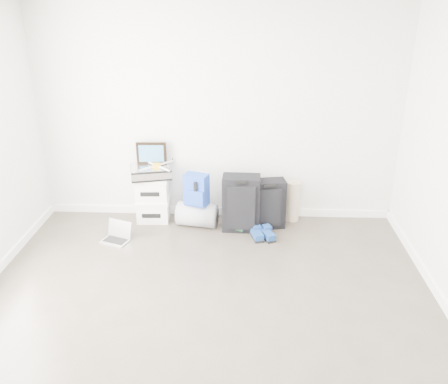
{
  "coord_description": "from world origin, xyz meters",
  "views": [
    {
      "loc": [
        0.34,
        -3.2,
        2.79
      ],
      "look_at": [
        0.11,
        1.9,
        0.58
      ],
      "focal_mm": 38.0,
      "sensor_mm": 36.0,
      "label": 1
    }
  ],
  "objects_px": {
    "boxes_stack": "(153,198)",
    "laptop": "(117,236)",
    "carry_on": "(269,204)",
    "briefcase": "(151,172)",
    "duffel_bag": "(197,215)",
    "large_suitcase": "(241,203)"
  },
  "relations": [
    {
      "from": "duffel_bag",
      "to": "large_suitcase",
      "type": "xyz_separation_m",
      "value": [
        0.55,
        -0.07,
        0.2
      ]
    },
    {
      "from": "duffel_bag",
      "to": "large_suitcase",
      "type": "relative_size",
      "value": 0.7
    },
    {
      "from": "carry_on",
      "to": "briefcase",
      "type": "bearing_deg",
      "value": 165.19
    },
    {
      "from": "duffel_bag",
      "to": "carry_on",
      "type": "distance_m",
      "value": 0.91
    },
    {
      "from": "boxes_stack",
      "to": "laptop",
      "type": "relative_size",
      "value": 1.59
    },
    {
      "from": "laptop",
      "to": "boxes_stack",
      "type": "bearing_deg",
      "value": 79.04
    },
    {
      "from": "laptop",
      "to": "briefcase",
      "type": "bearing_deg",
      "value": 79.04
    },
    {
      "from": "boxes_stack",
      "to": "carry_on",
      "type": "height_order",
      "value": "carry_on"
    },
    {
      "from": "boxes_stack",
      "to": "briefcase",
      "type": "bearing_deg",
      "value": -78.98
    },
    {
      "from": "briefcase",
      "to": "boxes_stack",
      "type": "bearing_deg",
      "value": 90.23
    },
    {
      "from": "boxes_stack",
      "to": "duffel_bag",
      "type": "xyz_separation_m",
      "value": [
        0.58,
        -0.14,
        -0.15
      ]
    },
    {
      "from": "duffel_bag",
      "to": "carry_on",
      "type": "xyz_separation_m",
      "value": [
        0.89,
        0.02,
        0.16
      ]
    },
    {
      "from": "large_suitcase",
      "to": "laptop",
      "type": "xyz_separation_m",
      "value": [
        -1.48,
        -0.35,
        -0.3
      ]
    },
    {
      "from": "briefcase",
      "to": "laptop",
      "type": "xyz_separation_m",
      "value": [
        -0.34,
        -0.56,
        -0.61
      ]
    },
    {
      "from": "duffel_bag",
      "to": "large_suitcase",
      "type": "distance_m",
      "value": 0.59
    },
    {
      "from": "briefcase",
      "to": "large_suitcase",
      "type": "height_order",
      "value": "briefcase"
    },
    {
      "from": "duffel_bag",
      "to": "briefcase",
      "type": "bearing_deg",
      "value": 177.12
    },
    {
      "from": "duffel_bag",
      "to": "laptop",
      "type": "bearing_deg",
      "value": -144.75
    },
    {
      "from": "boxes_stack",
      "to": "laptop",
      "type": "distance_m",
      "value": 0.7
    },
    {
      "from": "carry_on",
      "to": "boxes_stack",
      "type": "bearing_deg",
      "value": 165.19
    },
    {
      "from": "briefcase",
      "to": "laptop",
      "type": "height_order",
      "value": "briefcase"
    },
    {
      "from": "boxes_stack",
      "to": "duffel_bag",
      "type": "bearing_deg",
      "value": -16.77
    }
  ]
}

